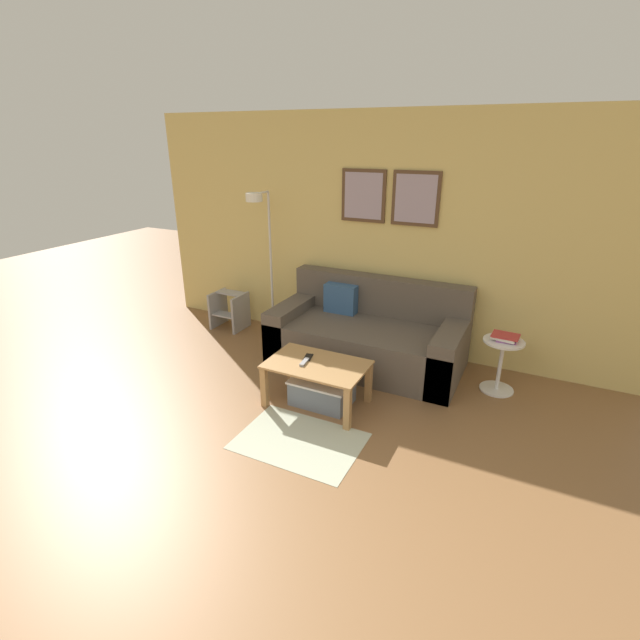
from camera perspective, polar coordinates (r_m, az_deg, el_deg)
ground_plane at (r=3.07m, az=-22.45°, el=-28.54°), size 16.00×16.00×0.00m
wall_back at (r=5.18m, az=6.70°, el=10.39°), size 5.60×0.09×2.55m
area_rug at (r=3.86m, az=-2.55°, el=-14.63°), size 0.99×0.70×0.01m
couch at (r=4.97m, az=5.87°, el=-2.01°), size 1.99×0.97×0.87m
coffee_table at (r=4.16m, az=-0.38°, el=-6.32°), size 0.89×0.56×0.41m
storage_bin at (r=4.28m, az=0.26°, el=-8.72°), size 0.55×0.39×0.24m
floor_lamp at (r=5.37m, az=-7.09°, el=9.65°), size 0.22×0.48×1.72m
side_table at (r=4.71m, az=21.36°, el=-4.67°), size 0.37×0.37×0.52m
book_stack at (r=4.62m, az=21.79°, el=-1.99°), size 0.26×0.19×0.06m
remote_control at (r=4.13m, az=-1.93°, el=-5.19°), size 0.06×0.15×0.02m
cell_phone at (r=4.23m, az=-1.46°, el=-4.60°), size 0.10×0.15×0.01m
step_stool at (r=5.97m, az=-11.10°, el=1.29°), size 0.39×0.36×0.46m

